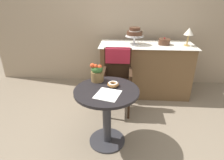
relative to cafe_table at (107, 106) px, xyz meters
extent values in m
plane|color=gray|center=(0.00, 0.00, -0.51)|extent=(8.00, 8.00, 0.00)
cube|color=tan|center=(0.00, 1.85, 0.84)|extent=(4.80, 0.10, 2.70)
cylinder|color=black|center=(0.00, 0.00, 0.20)|extent=(0.72, 0.72, 0.03)
cylinder|color=#333338|center=(0.00, 0.00, -0.16)|extent=(0.10, 0.10, 0.69)
cylinder|color=#333338|center=(0.00, 0.00, -0.50)|extent=(0.44, 0.44, 0.02)
cube|color=#332114|center=(0.09, 0.67, -0.04)|extent=(0.42, 0.42, 0.04)
cube|color=#332114|center=(0.09, 0.86, 0.22)|extent=(0.40, 0.04, 0.46)
cube|color=#332114|center=(-0.10, 0.67, 0.08)|extent=(0.04, 0.38, 0.18)
cube|color=#332114|center=(0.28, 0.67, 0.08)|extent=(0.04, 0.38, 0.18)
cube|color=#B22338|center=(0.09, 0.86, 0.34)|extent=(0.36, 0.11, 0.22)
cylinder|color=#332114|center=(-0.09, 0.49, -0.28)|extent=(0.03, 0.03, 0.45)
cylinder|color=#332114|center=(0.27, 0.49, -0.28)|extent=(0.03, 0.03, 0.45)
cylinder|color=#332114|center=(-0.09, 0.85, -0.28)|extent=(0.03, 0.03, 0.45)
cylinder|color=#332114|center=(0.27, 0.85, -0.28)|extent=(0.03, 0.03, 0.45)
cube|color=white|center=(0.02, -0.11, 0.21)|extent=(0.30, 0.31, 0.00)
torus|color=#936033|center=(0.07, 0.10, 0.23)|extent=(0.13, 0.13, 0.04)
torus|color=white|center=(0.07, 0.10, 0.25)|extent=(0.11, 0.11, 0.02)
cylinder|color=brown|center=(-0.13, 0.22, 0.27)|extent=(0.15, 0.15, 0.12)
ellipsoid|color=#38662D|center=(-0.13, 0.22, 0.36)|extent=(0.14, 0.14, 0.10)
sphere|color=#E54C23|center=(-0.10, 0.22, 0.39)|extent=(0.05, 0.05, 0.05)
sphere|color=#E54C23|center=(-0.12, 0.25, 0.36)|extent=(0.05, 0.05, 0.05)
sphere|color=#E54C23|center=(-0.13, 0.24, 0.35)|extent=(0.05, 0.05, 0.05)
sphere|color=#E54C23|center=(-0.15, 0.23, 0.38)|extent=(0.06, 0.06, 0.06)
sphere|color=#E54C23|center=(-0.18, 0.20, 0.41)|extent=(0.05, 0.05, 0.05)
sphere|color=#E54C23|center=(-0.14, 0.19, 0.41)|extent=(0.04, 0.04, 0.04)
sphere|color=#E54C23|center=(-0.11, 0.20, 0.38)|extent=(0.06, 0.06, 0.06)
cube|color=brown|center=(0.55, 1.30, -0.06)|extent=(1.50, 0.56, 0.90)
cube|color=white|center=(0.55, 1.30, 0.39)|extent=(1.56, 0.62, 0.01)
cylinder|color=silver|center=(0.34, 1.30, 0.40)|extent=(0.16, 0.16, 0.01)
cylinder|color=silver|center=(0.34, 1.30, 0.46)|extent=(0.03, 0.03, 0.12)
cylinder|color=silver|center=(0.34, 1.30, 0.53)|extent=(0.30, 0.30, 0.01)
cylinder|color=#4C2D1E|center=(0.34, 1.30, 0.57)|extent=(0.26, 0.25, 0.08)
cylinder|color=white|center=(0.34, 1.30, 0.54)|extent=(0.26, 0.26, 0.01)
cylinder|color=#4C2D1E|center=(0.34, 1.30, 0.64)|extent=(0.18, 0.18, 0.06)
cylinder|color=white|center=(0.34, 1.30, 0.61)|extent=(0.18, 0.18, 0.01)
cylinder|color=#4C2D1E|center=(0.83, 1.31, 0.44)|extent=(0.19, 0.19, 0.10)
sphere|color=red|center=(0.83, 1.31, 0.50)|extent=(0.02, 0.02, 0.02)
cylinder|color=#B28C47|center=(1.18, 1.26, 0.40)|extent=(0.09, 0.09, 0.01)
cylinder|color=#B28C47|center=(1.18, 1.26, 0.49)|extent=(0.02, 0.02, 0.16)
cone|color=silver|center=(1.18, 1.26, 0.62)|extent=(0.15, 0.15, 0.11)
camera|label=1|loc=(0.19, -1.83, 1.18)|focal=30.53mm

